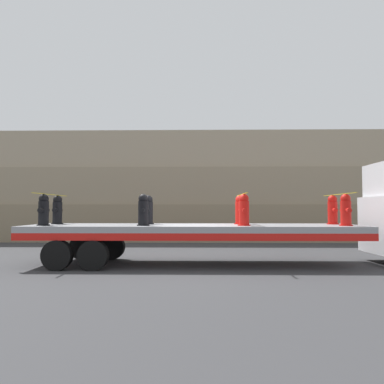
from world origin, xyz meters
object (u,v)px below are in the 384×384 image
(fire_hydrant_black_far_1, at_px, (148,210))
(fire_hydrant_red_far_2, at_px, (240,210))
(fire_hydrant_black_near_1, at_px, (143,210))
(fire_hydrant_red_near_2, at_px, (244,210))
(fire_hydrant_red_far_3, at_px, (333,210))
(flatbed_trailer, at_px, (178,232))
(fire_hydrant_red_near_3, at_px, (346,210))
(fire_hydrant_black_near_0, at_px, (44,210))
(fire_hydrant_black_far_0, at_px, (57,210))

(fire_hydrant_black_far_1, xyz_separation_m, fire_hydrant_red_far_2, (2.91, 0.00, 0.00))
(fire_hydrant_black_near_1, xyz_separation_m, fire_hydrant_red_far_2, (2.91, 1.06, 0.00))
(fire_hydrant_black_near_1, distance_m, fire_hydrant_red_near_2, 2.91)
(fire_hydrant_red_far_3, bearing_deg, fire_hydrant_red_far_2, 180.00)
(fire_hydrant_black_near_1, bearing_deg, flatbed_trailer, 28.65)
(fire_hydrant_black_near_1, bearing_deg, fire_hydrant_red_near_3, 0.00)
(fire_hydrant_black_near_1, relative_size, fire_hydrant_black_far_1, 1.00)
(fire_hydrant_red_near_3, height_order, fire_hydrant_red_far_3, same)
(fire_hydrant_black_near_0, xyz_separation_m, fire_hydrant_red_far_3, (8.72, 1.06, 0.00))
(fire_hydrant_red_near_2, bearing_deg, fire_hydrant_black_near_1, 180.00)
(fire_hydrant_black_far_1, height_order, fire_hydrant_red_far_3, same)
(fire_hydrant_red_far_2, bearing_deg, fire_hydrant_red_near_3, -19.99)
(fire_hydrant_red_near_2, relative_size, fire_hydrant_red_far_2, 1.00)
(fire_hydrant_black_near_0, xyz_separation_m, fire_hydrant_black_far_1, (2.91, 1.06, 0.00))
(fire_hydrant_red_far_3, bearing_deg, fire_hydrant_black_near_1, -169.69)
(flatbed_trailer, height_order, fire_hydrant_red_far_3, fire_hydrant_red_far_3)
(fire_hydrant_black_near_0, relative_size, fire_hydrant_red_near_2, 1.00)
(fire_hydrant_red_near_2, height_order, fire_hydrant_red_near_3, same)
(fire_hydrant_black_near_0, bearing_deg, fire_hydrant_black_far_1, 19.99)
(fire_hydrant_black_far_0, bearing_deg, fire_hydrant_red_far_3, 0.00)
(fire_hydrant_black_far_0, distance_m, fire_hydrant_red_near_3, 8.78)
(fire_hydrant_red_far_3, bearing_deg, fire_hydrant_black_far_0, 180.00)
(flatbed_trailer, bearing_deg, fire_hydrant_black_near_0, -172.23)
(fire_hydrant_black_near_0, relative_size, fire_hydrant_red_far_2, 1.00)
(fire_hydrant_black_far_1, xyz_separation_m, fire_hydrant_red_far_3, (5.81, 0.00, 0.00))
(fire_hydrant_red_far_3, bearing_deg, flatbed_trailer, -173.77)
(fire_hydrant_black_far_1, bearing_deg, fire_hydrant_black_near_1, -90.00)
(fire_hydrant_red_near_3, bearing_deg, fire_hydrant_black_near_0, 180.00)
(fire_hydrant_black_far_1, distance_m, fire_hydrant_red_near_3, 5.91)
(flatbed_trailer, relative_size, fire_hydrant_red_far_3, 10.85)
(fire_hydrant_red_near_2, bearing_deg, fire_hydrant_red_far_3, 19.99)
(fire_hydrant_black_near_1, relative_size, fire_hydrant_red_far_2, 1.00)
(fire_hydrant_red_near_2, height_order, fire_hydrant_red_far_2, same)
(fire_hydrant_black_near_1, height_order, fire_hydrant_black_far_1, same)
(fire_hydrant_black_near_0, distance_m, fire_hydrant_black_near_1, 2.91)
(fire_hydrant_black_far_1, height_order, fire_hydrant_red_near_3, same)
(fire_hydrant_black_far_1, relative_size, fire_hydrant_red_far_3, 1.00)
(fire_hydrant_black_far_0, xyz_separation_m, fire_hydrant_red_far_3, (8.72, 0.00, 0.00))
(flatbed_trailer, distance_m, fire_hydrant_red_near_2, 2.11)
(fire_hydrant_black_far_0, distance_m, fire_hydrant_red_near_2, 5.91)
(fire_hydrant_black_far_1, relative_size, fire_hydrant_red_far_2, 1.00)
(fire_hydrant_black_far_0, xyz_separation_m, fire_hydrant_red_near_3, (8.72, -1.06, 0.00))
(fire_hydrant_red_near_3, bearing_deg, fire_hydrant_black_near_1, 180.00)
(fire_hydrant_red_far_2, bearing_deg, fire_hydrant_red_far_3, 0.00)
(fire_hydrant_black_near_0, relative_size, fire_hydrant_black_far_1, 1.00)
(fire_hydrant_black_near_0, relative_size, fire_hydrant_red_near_3, 1.00)
(fire_hydrant_black_far_0, bearing_deg, fire_hydrant_black_near_1, -19.99)
(fire_hydrant_black_near_0, height_order, fire_hydrant_red_far_2, same)
(fire_hydrant_black_near_0, relative_size, fire_hydrant_black_far_0, 1.00)
(fire_hydrant_red_near_3, bearing_deg, fire_hydrant_red_far_3, 90.00)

